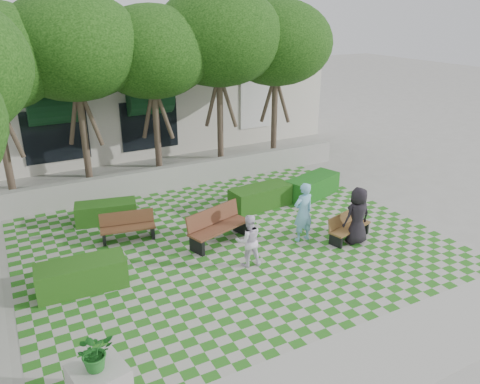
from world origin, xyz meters
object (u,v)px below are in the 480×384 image
bench_mid (218,227)px  bench_east (348,227)px  person_dark (357,216)px  person_white (249,240)px  planter_front (99,379)px  hedge_midright (260,197)px  hedge_midleft (106,212)px  hedge_west (82,276)px  bench_west (128,227)px  hedge_east (313,187)px  person_blue (303,212)px

bench_mid → bench_east: bearing=-42.2°
person_dark → person_white: person_dark is taller
bench_mid → planter_front: 6.48m
bench_mid → hedge_midright: size_ratio=0.97×
bench_mid → hedge_midleft: bench_mid is taller
hedge_west → planter_front: 4.02m
bench_east → hedge_midleft: bearing=128.2°
bench_east → hedge_midright: bearing=94.1°
bench_east → person_white: 3.44m
bench_east → hedge_midright: bench_east is taller
planter_front → person_dark: bearing=18.4°
bench_east → hedge_midleft: size_ratio=0.84×
bench_mid → person_dark: person_dark is taller
hedge_midleft → person_white: (2.77, -4.58, 0.41)m
bench_west → hedge_east: size_ratio=0.76×
hedge_west → person_dark: (7.67, -1.30, 0.50)m
hedge_west → bench_east: bearing=-7.3°
hedge_east → bench_east: bearing=-108.2°
bench_west → hedge_west: bearing=-118.9°
person_dark → person_white: 3.47m
planter_front → hedge_midright: bearing=42.3°
hedge_west → person_dark: bearing=-9.6°
hedge_east → person_dark: person_dark is taller
bench_mid → planter_front: bearing=-151.5°
bench_west → person_dark: 6.85m
bench_east → person_white: size_ratio=1.09×
hedge_west → person_dark: size_ratio=1.23×
bench_east → bench_mid: (-3.59, 1.65, 0.11)m
bench_east → planter_front: bearing=-174.5°
bench_west → hedge_west: (-1.75, -2.11, -0.03)m
bench_east → hedge_midright: 3.49m
bench_west → hedge_midleft: size_ratio=0.87×
bench_east → hedge_east: bench_east is taller
person_blue → person_dark: bearing=143.0°
person_dark → person_white: size_ratio=1.18×
hedge_east → hedge_west: size_ratio=1.03×
bench_east → planter_front: planter_front is taller
bench_mid → bench_west: bench_mid is taller
bench_west → hedge_east: bearing=12.1°
person_blue → person_white: bearing=9.9°
person_dark → hedge_west: bearing=-7.6°
person_white → hedge_west: bearing=0.7°
bench_west → hedge_west: 2.74m
planter_front → person_white: (4.66, 3.07, 0.11)m
bench_mid → hedge_west: (-4.06, -0.67, -0.13)m
bench_east → person_white: person_white is taller
bench_west → hedge_east: bench_west is taller
person_white → hedge_midleft: bearing=-45.9°
planter_front → person_blue: person_blue is taller
hedge_midright → bench_east: bearing=-70.9°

